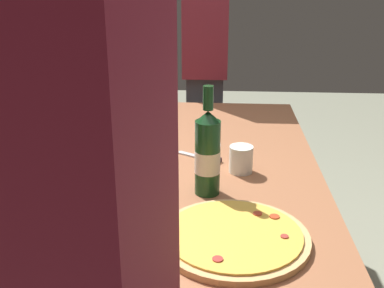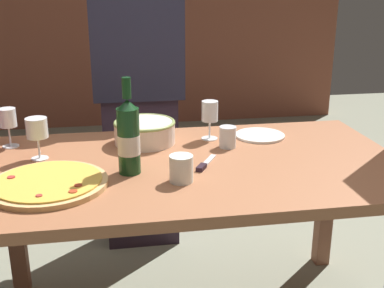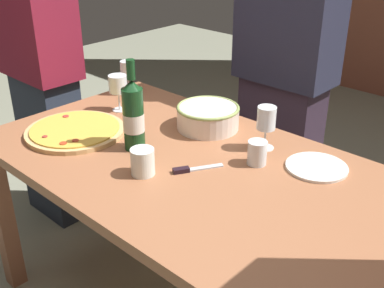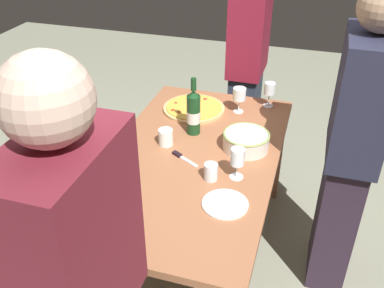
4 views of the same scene
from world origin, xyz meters
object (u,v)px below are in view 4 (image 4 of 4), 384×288
at_px(wine_bottle, 193,112).
at_px(person_guest_right, 351,150).
at_px(wine_glass_near_pizza, 238,158).
at_px(wine_glass_by_bottle, 270,90).
at_px(pizza_knife, 181,157).
at_px(wine_glass_far_left, 239,95).
at_px(person_guest_left, 247,68).
at_px(cup_amber, 211,172).
at_px(dining_table, 192,170).
at_px(serving_bowl, 246,140).
at_px(pizza, 194,108).
at_px(cup_ceramic, 166,137).
at_px(side_plate, 225,204).

height_order(wine_bottle, person_guest_right, person_guest_right).
distance_m(wine_glass_near_pizza, person_guest_right, 0.59).
height_order(wine_glass_near_pizza, wine_glass_by_bottle, wine_glass_near_pizza).
bearing_deg(pizza_knife, wine_glass_far_left, 163.31).
relative_size(wine_glass_by_bottle, person_guest_left, 0.10).
relative_size(cup_amber, person_guest_left, 0.05).
relative_size(wine_glass_near_pizza, person_guest_right, 0.10).
bearing_deg(cup_amber, dining_table, -139.11).
xyz_separation_m(wine_glass_near_pizza, person_guest_right, (-0.27, 0.53, -0.02)).
height_order(dining_table, wine_bottle, wine_bottle).
bearing_deg(serving_bowl, pizza, -131.18).
relative_size(wine_bottle, pizza_knife, 2.09).
bearing_deg(wine_bottle, person_guest_left, 170.61).
bearing_deg(dining_table, person_guest_right, 100.36).
bearing_deg(person_guest_right, pizza_knife, 1.96).
distance_m(serving_bowl, person_guest_left, 0.97).
distance_m(wine_glass_near_pizza, wine_glass_far_left, 0.70).
bearing_deg(wine_glass_by_bottle, person_guest_left, -151.44).
distance_m(wine_glass_by_bottle, pizza_knife, 0.83).
bearing_deg(pizza_knife, serving_bowl, 122.25).
bearing_deg(pizza_knife, wine_glass_near_pizza, 75.21).
bearing_deg(pizza_knife, cup_ceramic, -129.82).
relative_size(pizza_knife, person_guest_right, 0.10).
bearing_deg(person_guest_right, cup_ceramic, -5.66).
bearing_deg(person_guest_left, wine_glass_by_bottle, 32.78).
distance_m(serving_bowl, cup_amber, 0.35).
bearing_deg(serving_bowl, cup_ceramic, -78.32).
distance_m(cup_amber, pizza_knife, 0.24).
relative_size(cup_amber, cup_ceramic, 0.93).
bearing_deg(cup_ceramic, pizza, 176.00).
distance_m(side_plate, person_guest_right, 0.73).
distance_m(dining_table, side_plate, 0.45).
bearing_deg(wine_glass_near_pizza, dining_table, -114.42).
height_order(wine_glass_far_left, cup_ceramic, wine_glass_far_left).
xyz_separation_m(pizza, serving_bowl, (0.35, 0.40, 0.04)).
bearing_deg(person_guest_left, cup_amber, 7.24).
bearing_deg(cup_ceramic, wine_glass_by_bottle, 143.23).
bearing_deg(wine_glass_by_bottle, side_plate, -2.13).
bearing_deg(person_guest_left, pizza, -16.17).
bearing_deg(pizza_knife, wine_bottle, -176.69).
relative_size(pizza, side_plate, 1.83).
bearing_deg(cup_ceramic, cup_amber, 53.44).
bearing_deg(wine_glass_by_bottle, wine_glass_far_left, -51.29).
xyz_separation_m(wine_glass_near_pizza, wine_glass_far_left, (-0.69, -0.13, 0.00)).
distance_m(wine_glass_far_left, pizza_knife, 0.64).
xyz_separation_m(dining_table, pizza, (-0.51, -0.14, 0.10)).
bearing_deg(cup_amber, pizza, -156.83).
bearing_deg(wine_glass_far_left, side_plate, 8.05).
bearing_deg(wine_glass_by_bottle, wine_glass_near_pizza, -2.41).
bearing_deg(serving_bowl, person_guest_left, -169.36).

